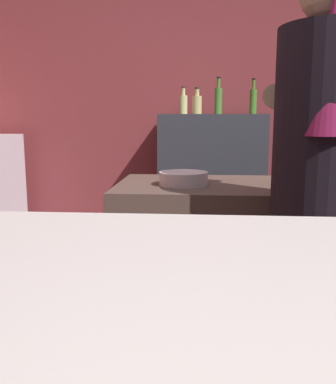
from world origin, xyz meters
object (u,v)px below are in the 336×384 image
mixing_bowl (184,178)px  bottle_vinegar (183,104)px  bartender (324,181)px  bottle_olive_oil (253,100)px  bottle_soy (197,104)px  bottle_hot_sauce (218,100)px

mixing_bowl → bottle_vinegar: bearing=92.5°
bartender → bottle_olive_oil: bearing=13.5°
bottle_olive_oil → bottle_vinegar: bearing=-178.8°
bottle_soy → bottle_vinegar: bottle_vinegar is taller
mixing_bowl → bottle_vinegar: 1.45m
bottle_olive_oil → bottle_vinegar: (-0.52, -0.01, -0.02)m
bottle_vinegar → bottle_soy: bearing=-0.4°
mixing_bowl → bottle_olive_oil: (0.46, 1.41, 0.40)m
mixing_bowl → bottle_vinegar: (-0.06, 1.40, 0.37)m
bartender → bottle_vinegar: 1.90m
bottle_soy → bottle_hot_sauce: size_ratio=0.75×
bartender → bottle_olive_oil: 1.84m
bottle_hot_sauce → bartender: bearing=-80.8°
bartender → bottle_soy: bearing=26.5°
mixing_bowl → bottle_vinegar: bottle_vinegar is taller
bartender → bottle_vinegar: size_ratio=8.19×
bartender → bottle_olive_oil: (-0.02, 1.80, 0.34)m
bartender → bottle_soy: 1.87m
mixing_bowl → bottle_soy: bearing=88.3°
mixing_bowl → bottle_soy: bottle_soy is taller
bottle_hot_sauce → bottle_vinegar: bearing=168.9°
mixing_bowl → bottle_vinegar: size_ratio=1.04×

